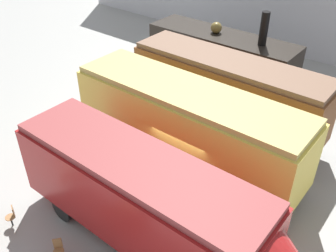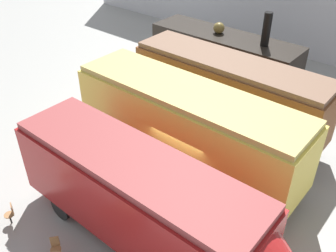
{
  "view_description": "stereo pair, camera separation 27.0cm",
  "coord_description": "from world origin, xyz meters",
  "px_view_note": "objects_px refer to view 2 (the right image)",
  "views": [
    {
      "loc": [
        6.8,
        -9.5,
        10.72
      ],
      "look_at": [
        -1.62,
        1.0,
        1.6
      ],
      "focal_mm": 40.0,
      "sensor_mm": 36.0,
      "label": 1
    },
    {
      "loc": [
        7.01,
        -9.32,
        10.72
      ],
      "look_at": [
        -1.62,
        1.0,
        1.6
      ],
      "focal_mm": 40.0,
      "sensor_mm": 36.0,
      "label": 2
    }
  ],
  "objects_px": {
    "steam_locomotive": "(223,55)",
    "cafe_chair_0": "(11,213)",
    "passenger_coach_wooden": "(228,89)",
    "passenger_coach_vintage": "(187,123)",
    "visitor_person": "(135,162)",
    "streamlined_locomotive": "(154,206)"
  },
  "relations": [
    {
      "from": "steam_locomotive",
      "to": "passenger_coach_wooden",
      "type": "bearing_deg",
      "value": -55.07
    },
    {
      "from": "streamlined_locomotive",
      "to": "visitor_person",
      "type": "height_order",
      "value": "streamlined_locomotive"
    },
    {
      "from": "passenger_coach_vintage",
      "to": "cafe_chair_0",
      "type": "relative_size",
      "value": 11.52
    },
    {
      "from": "steam_locomotive",
      "to": "cafe_chair_0",
      "type": "relative_size",
      "value": 10.21
    },
    {
      "from": "steam_locomotive",
      "to": "cafe_chair_0",
      "type": "distance_m",
      "value": 14.22
    },
    {
      "from": "passenger_coach_vintage",
      "to": "visitor_person",
      "type": "bearing_deg",
      "value": -116.45
    },
    {
      "from": "steam_locomotive",
      "to": "streamlined_locomotive",
      "type": "height_order",
      "value": "steam_locomotive"
    },
    {
      "from": "cafe_chair_0",
      "to": "passenger_coach_wooden",
      "type": "bearing_deg",
      "value": -170.12
    },
    {
      "from": "visitor_person",
      "to": "passenger_coach_vintage",
      "type": "bearing_deg",
      "value": 63.55
    },
    {
      "from": "streamlined_locomotive",
      "to": "visitor_person",
      "type": "bearing_deg",
      "value": 145.01
    },
    {
      "from": "steam_locomotive",
      "to": "visitor_person",
      "type": "bearing_deg",
      "value": -78.13
    },
    {
      "from": "streamlined_locomotive",
      "to": "passenger_coach_vintage",
      "type": "bearing_deg",
      "value": 114.29
    },
    {
      "from": "streamlined_locomotive",
      "to": "steam_locomotive",
      "type": "bearing_deg",
      "value": 112.92
    },
    {
      "from": "passenger_coach_wooden",
      "to": "passenger_coach_vintage",
      "type": "relative_size",
      "value": 0.95
    },
    {
      "from": "steam_locomotive",
      "to": "passenger_coach_wooden",
      "type": "relative_size",
      "value": 0.94
    },
    {
      "from": "steam_locomotive",
      "to": "streamlined_locomotive",
      "type": "xyz_separation_m",
      "value": [
        4.91,
        -11.62,
        0.14
      ]
    },
    {
      "from": "visitor_person",
      "to": "passenger_coach_wooden",
      "type": "bearing_deg",
      "value": 81.46
    },
    {
      "from": "steam_locomotive",
      "to": "visitor_person",
      "type": "relative_size",
      "value": 5.06
    },
    {
      "from": "passenger_coach_wooden",
      "to": "cafe_chair_0",
      "type": "relative_size",
      "value": 10.91
    },
    {
      "from": "passenger_coach_vintage",
      "to": "cafe_chair_0",
      "type": "bearing_deg",
      "value": -113.58
    },
    {
      "from": "cafe_chair_0",
      "to": "passenger_coach_vintage",
      "type": "bearing_deg",
      "value": -178.75
    },
    {
      "from": "steam_locomotive",
      "to": "cafe_chair_0",
      "type": "height_order",
      "value": "steam_locomotive"
    }
  ]
}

